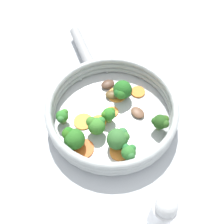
{
  "coord_description": "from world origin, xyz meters",
  "views": [
    {
      "loc": [
        -0.34,
        -0.01,
        0.52
      ],
      "look_at": [
        0.0,
        0.0,
        0.03
      ],
      "focal_mm": 42.0,
      "sensor_mm": 36.0,
      "label": 1
    }
  ],
  "objects_px": {
    "carrot_slice_1": "(99,122)",
    "mushroom_piece_0": "(127,88)",
    "carrot_slice_5": "(83,121)",
    "broccoli_floret_5": "(109,114)",
    "broccoli_floret_6": "(62,117)",
    "mushroom_piece_2": "(138,113)",
    "carrot_slice_3": "(83,149)",
    "broccoli_floret_2": "(129,152)",
    "mushroom_piece_1": "(112,95)",
    "mushroom_piece_3": "(108,84)",
    "broccoli_floret_1": "(73,138)",
    "carrot_slice_2": "(112,112)",
    "salt_shaker": "(162,213)",
    "carrot_slice_0": "(138,92)",
    "broccoli_floret_7": "(96,125)",
    "broccoli_floret_4": "(122,91)",
    "carrot_slice_4": "(117,95)",
    "carrot_slice_6": "(120,151)",
    "skillet": "(112,117)",
    "broccoli_floret_3": "(161,122)",
    "broccoli_floret_0": "(118,138)"
  },
  "relations": [
    {
      "from": "broccoli_floret_7",
      "to": "carrot_slice_2",
      "type": "bearing_deg",
      "value": -32.55
    },
    {
      "from": "broccoli_floret_3",
      "to": "carrot_slice_5",
      "type": "bearing_deg",
      "value": 84.84
    },
    {
      "from": "broccoli_floret_0",
      "to": "broccoli_floret_6",
      "type": "xyz_separation_m",
      "value": [
        0.06,
        0.12,
        -0.0
      ]
    },
    {
      "from": "mushroom_piece_1",
      "to": "carrot_slice_1",
      "type": "bearing_deg",
      "value": 158.68
    },
    {
      "from": "skillet",
      "to": "mushroom_piece_3",
      "type": "distance_m",
      "value": 0.09
    },
    {
      "from": "carrot_slice_0",
      "to": "carrot_slice_1",
      "type": "height_order",
      "value": "carrot_slice_1"
    },
    {
      "from": "carrot_slice_2",
      "to": "mushroom_piece_2",
      "type": "relative_size",
      "value": 0.83
    },
    {
      "from": "skillet",
      "to": "broccoli_floret_7",
      "type": "height_order",
      "value": "broccoli_floret_7"
    },
    {
      "from": "broccoli_floret_7",
      "to": "broccoli_floret_5",
      "type": "bearing_deg",
      "value": -41.75
    },
    {
      "from": "carrot_slice_4",
      "to": "broccoli_floret_1",
      "type": "bearing_deg",
      "value": 145.99
    },
    {
      "from": "broccoli_floret_3",
      "to": "salt_shaker",
      "type": "height_order",
      "value": "salt_shaker"
    },
    {
      "from": "broccoli_floret_3",
      "to": "broccoli_floret_2",
      "type": "bearing_deg",
      "value": 135.2
    },
    {
      "from": "carrot_slice_1",
      "to": "broccoli_floret_7",
      "type": "height_order",
      "value": "broccoli_floret_7"
    },
    {
      "from": "mushroom_piece_3",
      "to": "broccoli_floret_1",
      "type": "bearing_deg",
      "value": 157.44
    },
    {
      "from": "carrot_slice_0",
      "to": "broccoli_floret_4",
      "type": "distance_m",
      "value": 0.05
    },
    {
      "from": "broccoli_floret_0",
      "to": "mushroom_piece_3",
      "type": "height_order",
      "value": "broccoli_floret_0"
    },
    {
      "from": "broccoli_floret_6",
      "to": "salt_shaker",
      "type": "relative_size",
      "value": 0.32
    },
    {
      "from": "broccoli_floret_6",
      "to": "carrot_slice_0",
      "type": "bearing_deg",
      "value": -62.65
    },
    {
      "from": "carrot_slice_1",
      "to": "mushroom_piece_0",
      "type": "relative_size",
      "value": 1.05
    },
    {
      "from": "carrot_slice_2",
      "to": "salt_shaker",
      "type": "xyz_separation_m",
      "value": [
        -0.24,
        -0.09,
        0.05
      ]
    },
    {
      "from": "skillet",
      "to": "carrot_slice_3",
      "type": "bearing_deg",
      "value": 144.99
    },
    {
      "from": "carrot_slice_2",
      "to": "carrot_slice_5",
      "type": "xyz_separation_m",
      "value": [
        -0.03,
        0.07,
        -0.0
      ]
    },
    {
      "from": "carrot_slice_1",
      "to": "broccoli_floret_5",
      "type": "xyz_separation_m",
      "value": [
        0.01,
        -0.02,
        0.02
      ]
    },
    {
      "from": "carrot_slice_1",
      "to": "mushroom_piece_2",
      "type": "xyz_separation_m",
      "value": [
        0.03,
        -0.09,
        0.0
      ]
    },
    {
      "from": "broccoli_floret_1",
      "to": "mushroom_piece_1",
      "type": "xyz_separation_m",
      "value": [
        0.13,
        -0.08,
        -0.02
      ]
    },
    {
      "from": "broccoli_floret_3",
      "to": "mushroom_piece_1",
      "type": "xyz_separation_m",
      "value": [
        0.09,
        0.11,
        -0.02
      ]
    },
    {
      "from": "carrot_slice_6",
      "to": "broccoli_floret_4",
      "type": "relative_size",
      "value": 0.84
    },
    {
      "from": "skillet",
      "to": "salt_shaker",
      "type": "relative_size",
      "value": 2.41
    },
    {
      "from": "carrot_slice_6",
      "to": "broccoli_floret_3",
      "type": "xyz_separation_m",
      "value": [
        0.06,
        -0.09,
        0.03
      ]
    },
    {
      "from": "broccoli_floret_5",
      "to": "mushroom_piece_0",
      "type": "bearing_deg",
      "value": -24.87
    },
    {
      "from": "carrot_slice_3",
      "to": "broccoli_floret_2",
      "type": "bearing_deg",
      "value": -100.45
    },
    {
      "from": "skillet",
      "to": "broccoli_floret_0",
      "type": "relative_size",
      "value": 5.6
    },
    {
      "from": "carrot_slice_2",
      "to": "broccoli_floret_4",
      "type": "distance_m",
      "value": 0.05
    },
    {
      "from": "broccoli_floret_1",
      "to": "broccoli_floret_5",
      "type": "bearing_deg",
      "value": -50.0
    },
    {
      "from": "carrot_slice_0",
      "to": "broccoli_floret_5",
      "type": "distance_m",
      "value": 0.11
    },
    {
      "from": "mushroom_piece_0",
      "to": "mushroom_piece_1",
      "type": "height_order",
      "value": "same"
    },
    {
      "from": "broccoli_floret_6",
      "to": "mushroom_piece_2",
      "type": "xyz_separation_m",
      "value": [
        0.03,
        -0.17,
        -0.02
      ]
    },
    {
      "from": "carrot_slice_0",
      "to": "broccoli_floret_6",
      "type": "xyz_separation_m",
      "value": [
        -0.09,
        0.17,
        0.02
      ]
    },
    {
      "from": "carrot_slice_4",
      "to": "carrot_slice_6",
      "type": "relative_size",
      "value": 1.05
    },
    {
      "from": "carrot_slice_3",
      "to": "broccoli_floret_4",
      "type": "relative_size",
      "value": 0.92
    },
    {
      "from": "carrot_slice_5",
      "to": "mushroom_piece_2",
      "type": "distance_m",
      "value": 0.13
    },
    {
      "from": "carrot_slice_0",
      "to": "broccoli_floret_7",
      "type": "height_order",
      "value": "broccoli_floret_7"
    },
    {
      "from": "carrot_slice_5",
      "to": "mushroom_piece_0",
      "type": "distance_m",
      "value": 0.14
    },
    {
      "from": "carrot_slice_1",
      "to": "carrot_slice_6",
      "type": "bearing_deg",
      "value": -146.71
    },
    {
      "from": "broccoli_floret_5",
      "to": "mushroom_piece_2",
      "type": "bearing_deg",
      "value": -73.99
    },
    {
      "from": "broccoli_floret_2",
      "to": "mushroom_piece_2",
      "type": "height_order",
      "value": "broccoli_floret_2"
    },
    {
      "from": "carrot_slice_0",
      "to": "broccoli_floret_1",
      "type": "xyz_separation_m",
      "value": [
        -0.15,
        0.14,
        0.03
      ]
    },
    {
      "from": "carrot_slice_2",
      "to": "salt_shaker",
      "type": "height_order",
      "value": "salt_shaker"
    },
    {
      "from": "carrot_slice_5",
      "to": "broccoli_floret_5",
      "type": "bearing_deg",
      "value": -84.71
    },
    {
      "from": "carrot_slice_0",
      "to": "broccoli_floret_1",
      "type": "distance_m",
      "value": 0.21
    }
  ]
}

